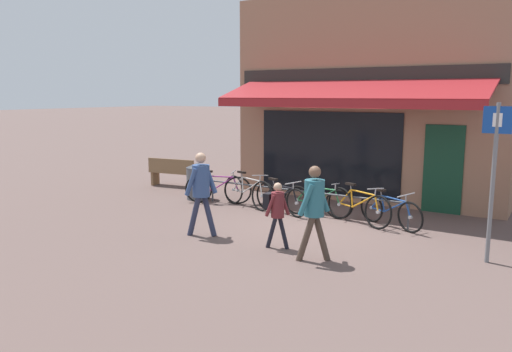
% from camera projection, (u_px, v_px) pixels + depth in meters
% --- Properties ---
extents(ground_plane, '(160.00, 160.00, 0.00)m').
position_uv_depth(ground_plane, '(309.00, 224.00, 10.92)').
color(ground_plane, brown).
extents(shop_front, '(7.21, 4.57, 5.40)m').
position_uv_depth(shop_front, '(377.00, 98.00, 13.87)').
color(shop_front, '#9E7056').
rests_on(shop_front, ground_plane).
extents(bike_rack_rail, '(5.24, 0.04, 0.57)m').
position_uv_depth(bike_rack_rail, '(299.00, 193.00, 11.78)').
color(bike_rack_rail, '#47494F').
rests_on(bike_rack_rail, ground_plane).
extents(bicycle_purple, '(1.63, 0.78, 0.86)m').
position_uv_depth(bicycle_purple, '(218.00, 189.00, 12.88)').
color(bicycle_purple, black).
rests_on(bicycle_purple, ground_plane).
extents(bicycle_silver, '(1.78, 0.63, 0.89)m').
position_uv_depth(bicycle_silver, '(247.00, 192.00, 12.47)').
color(bicycle_silver, black).
rests_on(bicycle_silver, ground_plane).
extents(bicycle_black, '(1.67, 0.65, 0.82)m').
position_uv_depth(bicycle_black, '(281.00, 198.00, 11.81)').
color(bicycle_black, black).
rests_on(bicycle_black, ground_plane).
extents(bicycle_green, '(1.72, 0.52, 0.83)m').
position_uv_depth(bicycle_green, '(317.00, 201.00, 11.53)').
color(bicycle_green, black).
rests_on(bicycle_green, ground_plane).
extents(bicycle_orange, '(1.73, 0.75, 0.87)m').
position_uv_depth(bicycle_orange, '(358.00, 206.00, 10.88)').
color(bicycle_orange, black).
rests_on(bicycle_orange, ground_plane).
extents(bicycle_blue, '(1.60, 0.82, 0.80)m').
position_uv_depth(bicycle_blue, '(390.00, 211.00, 10.58)').
color(bicycle_blue, black).
rests_on(bicycle_blue, ground_plane).
extents(pedestrian_adult, '(0.57, 0.57, 1.69)m').
position_uv_depth(pedestrian_adult, '(201.00, 185.00, 9.85)').
color(pedestrian_adult, '#282D47').
rests_on(pedestrian_adult, ground_plane).
extents(pedestrian_child, '(0.48, 0.37, 1.24)m').
position_uv_depth(pedestrian_child, '(276.00, 207.00, 9.09)').
color(pedestrian_child, black).
rests_on(pedestrian_child, ground_plane).
extents(pedestrian_second_adult, '(0.53, 0.62, 1.65)m').
position_uv_depth(pedestrian_second_adult, '(314.00, 203.00, 8.36)').
color(pedestrian_second_adult, '#47382D').
rests_on(pedestrian_second_adult, ground_plane).
extents(litter_bin, '(0.63, 0.63, 0.99)m').
position_uv_depth(litter_bin, '(198.00, 181.00, 13.41)').
color(litter_bin, '#515459').
rests_on(litter_bin, ground_plane).
extents(parking_sign, '(0.44, 0.07, 2.68)m').
position_uv_depth(parking_sign, '(494.00, 167.00, 8.16)').
color(parking_sign, slate).
rests_on(parking_sign, ground_plane).
extents(park_bench, '(1.65, 0.66, 0.87)m').
position_uv_depth(park_bench, '(173.00, 172.00, 15.20)').
color(park_bench, brown).
rests_on(park_bench, ground_plane).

